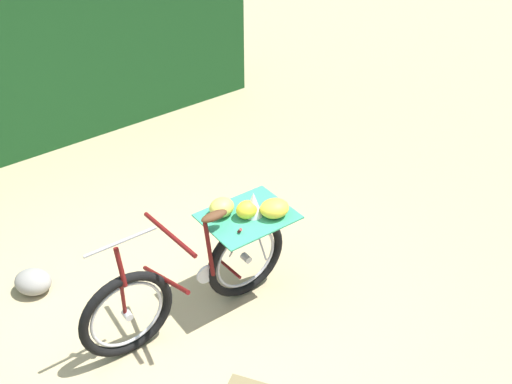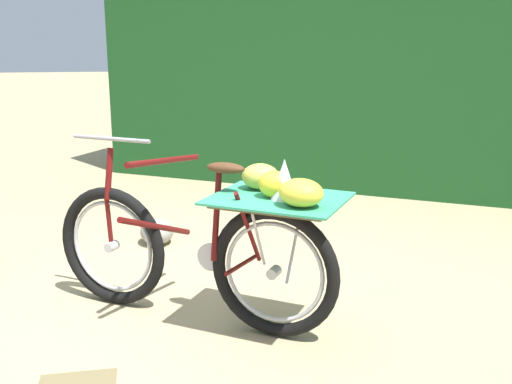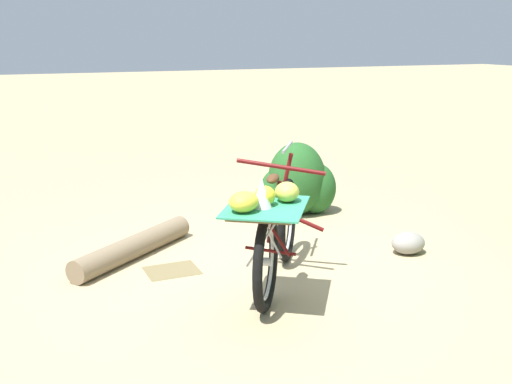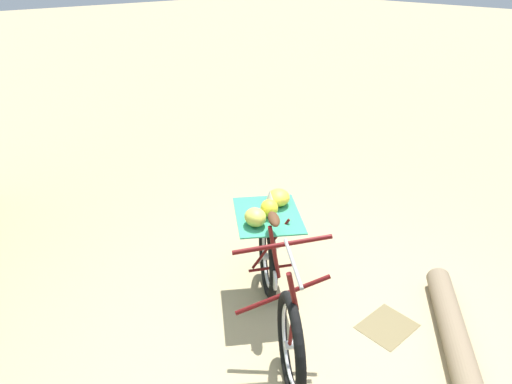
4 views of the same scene
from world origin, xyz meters
The scene contains 4 objects.
ground_plane centered at (0.00, 0.00, 0.00)m, with size 60.00×60.00×0.00m, color tan.
foliage_hedge centered at (-2.89, 2.28, 1.35)m, with size 5.72×0.90×2.70m, color #19471E.
bicycle centered at (0.22, 0.32, 0.49)m, with size 1.25×1.64×1.03m.
path_stone centered at (-1.24, 0.07, 0.10)m, with size 0.32×0.26×0.20m, color gray.
Camera 2 is at (3.38, -0.01, 1.56)m, focal length 42.30 mm.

